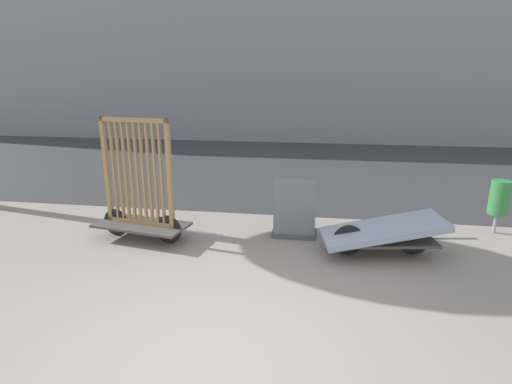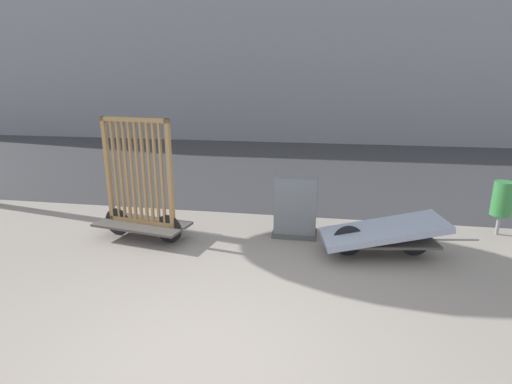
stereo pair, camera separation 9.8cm
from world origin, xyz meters
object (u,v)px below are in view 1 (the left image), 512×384
Objects in this scene: bike_cart_with_bedframe at (140,200)px; bike_cart_with_mattress at (382,232)px; utility_cabinet at (295,209)px; trash_bin at (499,198)px.

bike_cart_with_bedframe reaches higher than bike_cart_with_mattress.
utility_cabinet reaches higher than bike_cart_with_mattress.
bike_cart_with_mattress is 2.50m from trash_bin.
bike_cart_with_bedframe is 3.97m from bike_cart_with_mattress.
bike_cart_with_bedframe is at bearing -168.26° from trash_bin.
utility_cabinet reaches higher than trash_bin.
bike_cart_with_mattress is at bearing -22.81° from utility_cabinet.
trash_bin is (2.14, 1.26, 0.28)m from bike_cart_with_mattress.
utility_cabinet is 1.11× the size of trash_bin.
bike_cart_with_mattress is 1.52m from utility_cabinet.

